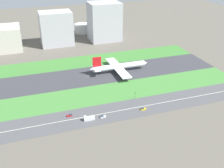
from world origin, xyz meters
The scene contains 16 objects.
ground_plane centered at (0.00, 0.00, 0.00)m, with size 800.00×800.00×0.00m, color #5B564C.
runway centered at (0.00, 0.00, 0.05)m, with size 280.00×46.00×0.10m, color #38383D.
grass_median_north centered at (0.00, 41.00, 0.05)m, with size 280.00×36.00×0.10m, color #3D7A33.
grass_median_south centered at (0.00, -41.00, 0.05)m, with size 280.00×36.00×0.10m, color #427F38.
highway centered at (0.00, -73.00, 0.05)m, with size 280.00×28.00×0.10m, color #4C4C4F.
highway_centerline centered at (0.00, -73.00, 0.11)m, with size 266.00×0.50×0.01m, color silver.
airliner centered at (33.25, 0.00, 6.23)m, with size 65.00×56.00×19.70m.
car_2 centered at (-7.79, -78.00, 0.92)m, with size 4.40×1.80×2.00m.
car_0 centered at (26.81, -78.00, 0.92)m, with size 4.40×1.80×2.00m.
car_1 centered at (-31.94, -68.00, 0.92)m, with size 4.40×1.80×2.00m.
truck_0 centered at (-18.90, -78.00, 1.67)m, with size 8.40×2.50×4.00m.
traffic_light centered at (27.07, -60.01, 4.29)m, with size 0.36×0.50×7.20m.
hangar_building centered at (-14.48, 114.00, 22.49)m, with size 42.33×30.71×44.98m, color #B2B2B7.
office_tower centered at (53.60, 114.00, 26.58)m, with size 42.76×35.20×53.15m, color #B2B2B7.
fuel_tank_west centered at (0.68, 159.00, 8.97)m, with size 23.22×23.22×17.94m, color silver.
fuel_tank_centre centered at (31.20, 159.00, 7.16)m, with size 23.53×23.53×14.32m, color silver.
Camera 1 is at (-56.87, -245.29, 117.58)m, focal length 42.69 mm.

